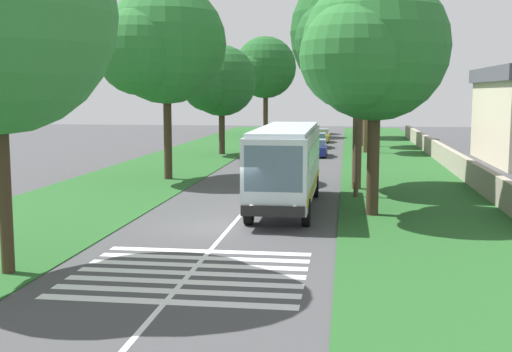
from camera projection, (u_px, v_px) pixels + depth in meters
The scene contains 21 objects.
ground at pixel (229, 228), 25.76m from camera, with size 160.00×160.00×0.00m, color #424244.
grass_verge_left at pixel (143, 176), 41.61m from camera, with size 120.00×8.00×0.04m, color #235623.
grass_verge_right at pixel (408, 181), 39.39m from camera, with size 120.00×8.00×0.04m, color #235623.
centre_line at pixel (272, 179), 40.50m from camera, with size 110.00×0.16×0.01m, color silver.
coach_bus at pixel (287, 162), 29.92m from camera, with size 11.16×2.62×3.73m.
zebra_crossing at pixel (190, 273), 19.34m from camera, with size 5.85×6.80×0.01m.
trailing_car_0 at pixel (262, 155), 49.15m from camera, with size 4.30×1.78×1.43m.
trailing_car_1 at pixel (316, 148), 54.73m from camera, with size 4.30×1.78×1.43m.
trailing_car_2 at pixel (317, 141), 63.24m from camera, with size 4.30×1.78×1.43m.
trailing_car_3 at pixel (321, 136), 70.46m from camera, with size 4.30×1.78×1.43m.
roadside_tree_left_0 at pixel (264, 69), 78.34m from camera, with size 8.32×7.31×11.86m.
roadside_tree_left_1 at pixel (162, 47), 39.25m from camera, with size 8.82×7.21×11.72m.
roadside_tree_left_3 at pixel (219, 83), 55.84m from camera, with size 7.40×5.98×9.22m.
roadside_tree_left_4 at pixel (265, 69), 85.41m from camera, with size 8.58×6.96×11.91m.
roadside_tree_right_0 at pixel (366, 64), 57.21m from camera, with size 5.56×4.56×10.10m.
roadside_tree_right_1 at pixel (371, 51), 27.54m from camera, with size 7.49×6.21×10.23m.
roadside_tree_right_2 at pixel (363, 64), 63.73m from camera, with size 5.82×4.91×10.59m.
roadside_tree_right_3 at pixel (356, 36), 35.28m from camera, with size 8.69×7.39×12.11m.
roadside_tree_right_4 at pixel (358, 73), 76.13m from camera, with size 8.16×6.74×11.06m.
utility_pole at pixel (357, 108), 32.79m from camera, with size 0.24×1.40×8.64m.
roadside_wall at pixel (454, 161), 43.76m from camera, with size 70.00×0.40×1.36m, color #9E937F.
Camera 1 is at (-24.92, -4.47, 5.26)m, focal length 46.28 mm.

